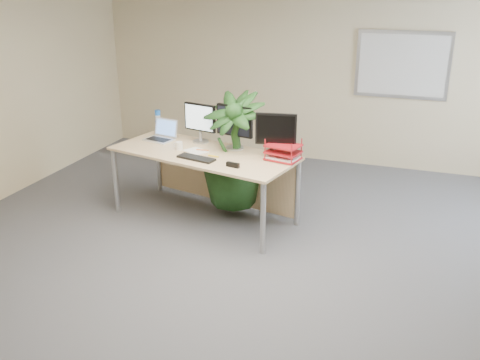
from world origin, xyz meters
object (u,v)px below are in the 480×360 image
(monitor_right, at_px, (235,124))
(desk, at_px, (209,164))
(laptop, at_px, (162,135))
(monitor_left, at_px, (200,120))
(floor_plant, at_px, (233,156))

(monitor_right, bearing_deg, desk, -156.24)
(desk, xyz_separation_m, monitor_right, (0.27, 0.12, 0.48))
(laptop, bearing_deg, monitor_right, -3.52)
(monitor_left, relative_size, laptop, 1.20)
(laptop, bearing_deg, monitor_left, 5.55)
(desk, distance_m, monitor_left, 0.55)
(desk, xyz_separation_m, floor_plant, (0.26, 0.10, 0.10))
(monitor_right, bearing_deg, monitor_left, 167.29)
(monitor_left, xyz_separation_m, laptop, (-0.50, -0.05, -0.21))
(floor_plant, height_order, monitor_right, floor_plant)
(monitor_left, height_order, monitor_right, monitor_right)
(desk, height_order, floor_plant, floor_plant)
(laptop, bearing_deg, floor_plant, -4.98)
(floor_plant, xyz_separation_m, monitor_left, (-0.47, 0.13, 0.35))
(floor_plant, bearing_deg, laptop, 175.02)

